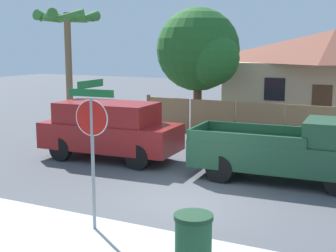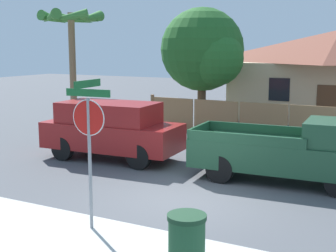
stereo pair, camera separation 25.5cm
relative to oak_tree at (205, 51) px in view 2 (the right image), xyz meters
name	(u,v)px [view 2 (the right image)]	position (x,y,z in m)	size (l,w,h in m)	color
ground_plane	(185,199)	(3.92, -10.30, -3.51)	(80.00, 80.00, 0.00)	#4C4F54
wooden_fence	(315,124)	(5.41, -1.48, -2.79)	(14.94, 0.12, 1.53)	#997047
oak_tree	(205,51)	(0.00, 0.00, 0.00)	(4.10, 3.91, 5.56)	brown
palm_tree	(71,28)	(-4.14, -4.55, 0.98)	(2.59, 2.79, 5.23)	brown
red_suv	(111,129)	(-0.08, -7.65, -2.47)	(4.70, 2.13, 1.92)	maroon
orange_pickup	(292,152)	(5.91, -7.64, -2.62)	(5.18, 2.14, 1.81)	#1E472D
stop_sign	(89,129)	(2.99, -12.87, -1.40)	(1.02, 0.92, 3.09)	gray
trash_bin	(187,245)	(5.63, -13.83, -2.97)	(0.65, 0.65, 1.06)	#1E4C2D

